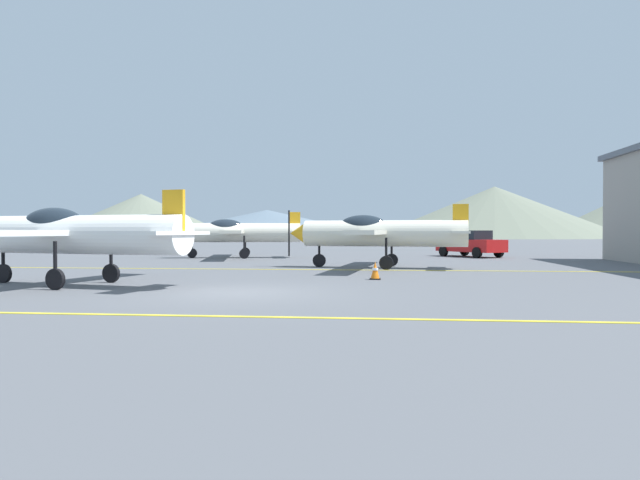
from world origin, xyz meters
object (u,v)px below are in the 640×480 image
object	(u,v)px
airplane_far	(236,232)
car_sedan	(470,243)
traffic_cone_front	(375,271)
airplane_mid	(377,232)
airplane_near	(71,233)

from	to	relation	value
airplane_far	car_sedan	world-z (taller)	airplane_far
traffic_cone_front	airplane_mid	bearing A→B (deg)	89.39
car_sedan	airplane_far	bearing A→B (deg)	-168.88
airplane_far	airplane_near	bearing A→B (deg)	-92.00
airplane_near	car_sedan	bearing A→B (deg)	53.46
airplane_near	car_sedan	world-z (taller)	airplane_near
airplane_mid	airplane_far	distance (m)	11.70
airplane_near	traffic_cone_front	bearing A→B (deg)	18.24
airplane_mid	traffic_cone_front	size ratio (longest dim) A/B	15.42
airplane_mid	airplane_far	size ratio (longest dim) A/B	1.00
airplane_far	traffic_cone_front	xyz separation A→B (m)	(8.26, -14.02, -1.24)
airplane_mid	airplane_near	bearing A→B (deg)	-135.63
airplane_far	traffic_cone_front	bearing A→B (deg)	-59.49
traffic_cone_front	car_sedan	bearing A→B (deg)	71.11
airplane_far	traffic_cone_front	world-z (taller)	airplane_far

